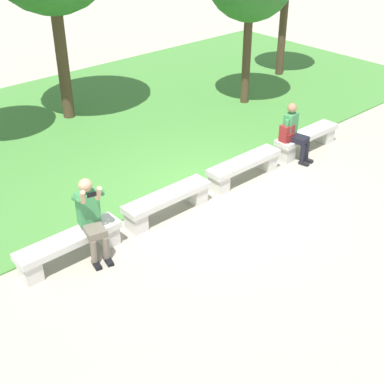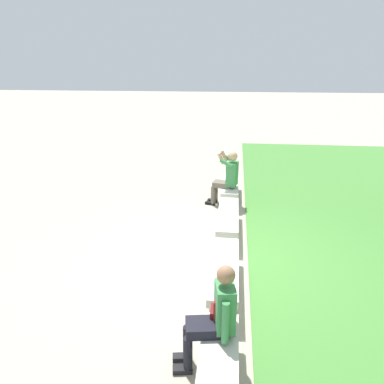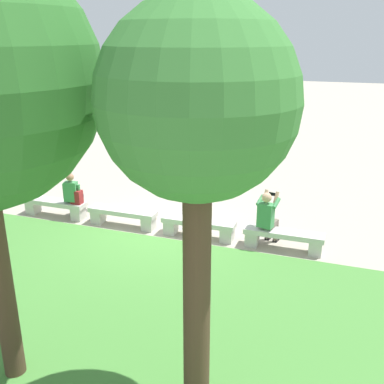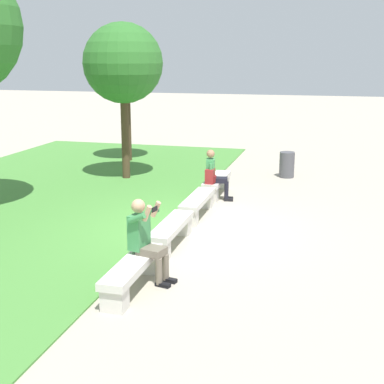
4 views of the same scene
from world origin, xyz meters
name	(u,v)px [view 2 (image 2 of 4)]	position (x,y,z in m)	size (l,w,h in m)	color
ground_plane	(226,258)	(0.00, 0.00, 0.00)	(80.00, 80.00, 0.00)	#A89E8C
bench_main	(230,188)	(-3.01, 0.00, 0.29)	(1.77, 0.40, 0.45)	beige
bench_near	(228,220)	(-1.00, 0.00, 0.29)	(1.77, 0.40, 0.45)	beige
bench_mid	(224,274)	(1.00, 0.00, 0.29)	(1.77, 0.40, 0.45)	beige
person_photographer	(227,176)	(-2.62, -0.08, 0.74)	(0.53, 0.77, 1.32)	black
person_distant	(215,315)	(2.45, -0.07, 0.67)	(0.47, 0.71, 1.26)	black
backpack	(222,310)	(2.30, 0.01, 0.63)	(0.28, 0.24, 0.43)	maroon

